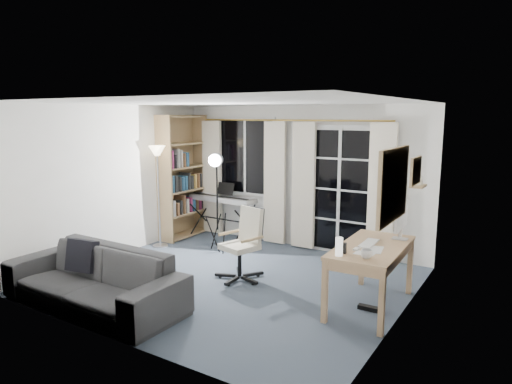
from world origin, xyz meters
TOP-DOWN VIEW (x-y plane):
  - floor at (0.00, 0.00)m, footprint 4.50×4.00m
  - window at (-1.05, 1.97)m, footprint 1.20×0.08m
  - french_door at (0.75, 1.97)m, footprint 1.32×0.09m
  - curtains at (-0.14, 1.88)m, footprint 3.60×0.07m
  - bookshelf at (-2.13, 1.42)m, footprint 0.38×1.05m
  - torchiere_lamp at (-1.98, 0.69)m, footprint 0.36×0.36m
  - keyboard_piano at (-1.39, 1.70)m, footprint 1.32×0.66m
  - studio_light at (-0.95, 0.94)m, footprint 0.38×0.39m
  - office_chair at (0.10, 0.21)m, footprint 0.69×0.69m
  - desk at (1.88, 0.15)m, footprint 0.74×1.41m
  - monitor at (2.08, 0.60)m, footprint 0.18×0.54m
  - desk_clutter at (1.82, -0.08)m, footprint 0.43×0.85m
  - mug at (1.98, -0.35)m, footprint 0.13×0.10m
  - wall_mirror at (2.22, -0.35)m, footprint 0.04×0.94m
  - framed_print at (2.23, 0.55)m, footprint 0.03×0.42m
  - wall_shelf at (2.16, 1.05)m, footprint 0.16×0.30m
  - sofa at (-0.90, -1.55)m, footprint 2.31×0.68m

SIDE VIEW (x-z plane):
  - floor at x=0.00m, z-range -0.02..0.00m
  - sofa at x=-0.90m, z-range 0.00..0.91m
  - office_chair at x=0.10m, z-range 0.09..1.08m
  - desk_clutter at x=1.82m, z-range 0.11..1.06m
  - desk at x=1.88m, z-range 0.28..1.03m
  - keyboard_piano at x=-1.39m, z-range 0.25..1.20m
  - mug at x=1.98m, z-range 0.75..0.87m
  - french_door at x=0.75m, z-range -0.03..2.08m
  - monitor at x=2.08m, z-range 0.79..1.26m
  - bookshelf at x=-2.13m, z-range -0.06..2.18m
  - curtains at x=-0.14m, z-range 0.03..2.16m
  - studio_light at x=-0.95m, z-range 0.50..2.18m
  - torchiere_lamp at x=-1.98m, z-range 0.53..2.26m
  - wall_shelf at x=2.16m, z-range 1.32..1.50m
  - window at x=-1.05m, z-range 0.80..2.20m
  - wall_mirror at x=2.22m, z-range 1.18..1.92m
  - framed_print at x=2.23m, z-range 1.44..1.76m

